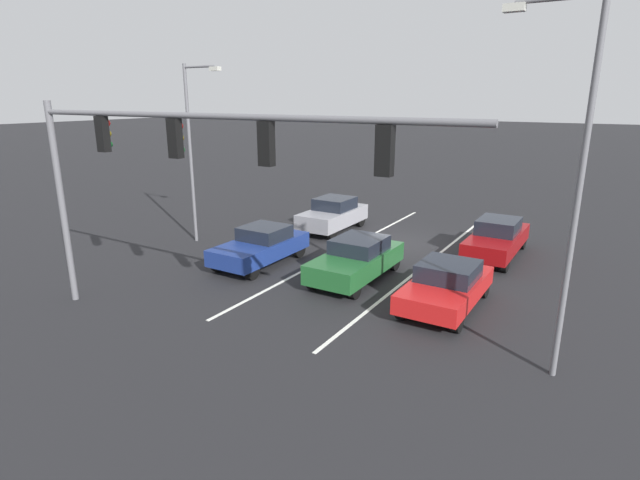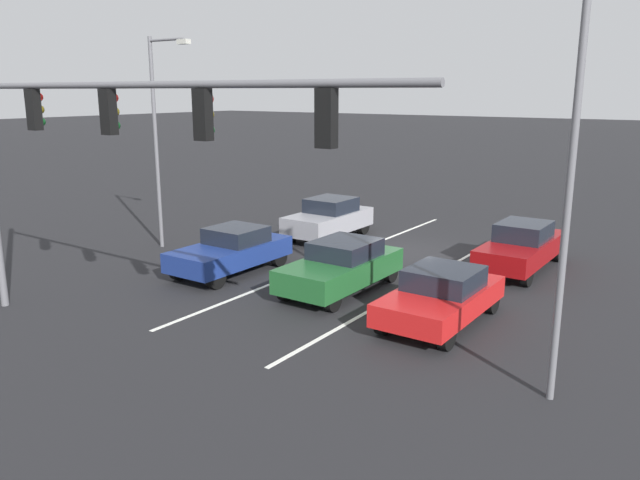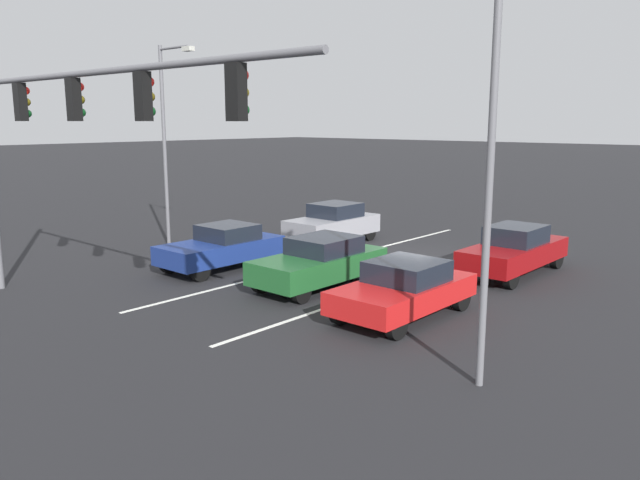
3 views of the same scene
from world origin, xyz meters
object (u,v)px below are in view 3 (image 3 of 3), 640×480
Objects in this scene: street_lamp_right_shoulder at (167,132)px; car_darkgreen_midlane_front at (320,262)px; car_gray_rightlane_second at (333,223)px; street_lamp_left_shoulder at (481,125)px; car_maroon_leftlane_second at (514,250)px; traffic_signal_gantry at (64,121)px; car_red_leftlane_front at (404,289)px; car_navy_rightlane_front at (222,247)px.

car_darkgreen_midlane_front is at bearing 175.94° from street_lamp_right_shoulder.
car_gray_rightlane_second is 0.48× the size of street_lamp_left_shoulder.
car_maroon_leftlane_second is at bearing -70.43° from street_lamp_left_shoulder.
street_lamp_right_shoulder is at bearing -49.50° from traffic_signal_gantry.
street_lamp_left_shoulder is (-14.92, 3.89, 0.36)m from street_lamp_right_shoulder.
car_maroon_leftlane_second is (-0.15, -6.03, 0.07)m from car_red_leftlane_front.
street_lamp_right_shoulder is at bearing 49.15° from car_gray_rightlane_second.
car_navy_rightlane_front reaches higher than car_red_leftlane_front.
street_lamp_right_shoulder reaches higher than car_navy_rightlane_front.
car_navy_rightlane_front is at bearing 166.52° from street_lamp_right_shoulder.
car_red_leftlane_front is 1.02× the size of car_gray_rightlane_second.
street_lamp_right_shoulder reaches higher than traffic_signal_gantry.
car_maroon_leftlane_second is at bearing -158.60° from street_lamp_right_shoulder.
car_navy_rightlane_front is at bearing -74.40° from traffic_signal_gantry.
car_gray_rightlane_second is (7.58, -6.17, 0.08)m from car_red_leftlane_front.
car_darkgreen_midlane_front is at bearing 127.15° from car_gray_rightlane_second.
car_gray_rightlane_second reaches higher than car_darkgreen_midlane_front.
car_red_leftlane_front is at bearing 173.32° from street_lamp_right_shoulder.
car_navy_rightlane_front is 0.50× the size of street_lamp_left_shoulder.
car_darkgreen_midlane_front is 6.75m from car_gray_rightlane_second.
traffic_signal_gantry reaches higher than car_red_leftlane_front.
street_lamp_left_shoulder reaches higher than car_darkgreen_midlane_front.
car_maroon_leftlane_second is 13.26m from street_lamp_right_shoulder.
street_lamp_left_shoulder reaches higher than car_maroon_leftlane_second.
car_red_leftlane_front is 0.54× the size of street_lamp_right_shoulder.
car_gray_rightlane_second reaches higher than car_navy_rightlane_front.
car_darkgreen_midlane_front is at bearing 55.12° from car_maroon_leftlane_second.
street_lamp_right_shoulder is (4.29, -1.03, 3.67)m from car_navy_rightlane_front.
traffic_signal_gantry is at bearing 70.30° from car_darkgreen_midlane_front.
car_red_leftlane_front is at bearing -38.32° from street_lamp_left_shoulder.
car_maroon_leftlane_second reaches higher than car_darkgreen_midlane_front.
street_lamp_left_shoulder reaches higher than traffic_signal_gantry.
traffic_signal_gantry is 1.68× the size of street_lamp_right_shoulder.
traffic_signal_gantry is at bearing 98.68° from car_gray_rightlane_second.
car_red_leftlane_front is at bearing 88.57° from car_maroon_leftlane_second.
traffic_signal_gantry reaches higher than car_darkgreen_midlane_front.
traffic_signal_gantry is (-1.66, 5.93, 4.09)m from car_navy_rightlane_front.
traffic_signal_gantry reaches higher than car_maroon_leftlane_second.
car_gray_rightlane_second is at bearing -39.16° from car_red_leftlane_front.
traffic_signal_gantry is at bearing 130.50° from street_lamp_right_shoulder.
car_maroon_leftlane_second is at bearing -91.43° from car_red_leftlane_front.
street_lamp_right_shoulder is at bearing -4.06° from car_darkgreen_midlane_front.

